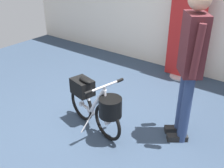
# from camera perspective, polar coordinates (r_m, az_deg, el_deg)

# --- Properties ---
(ground_plane) EXTENTS (7.53, 7.53, 0.00)m
(ground_plane) POSITION_cam_1_polar(r_m,az_deg,el_deg) (3.27, -2.60, -11.00)
(ground_plane) COLOR #2D3D51
(floor_banner_stand) EXTENTS (0.60, 0.36, 1.56)m
(floor_banner_stand) POSITION_cam_1_polar(r_m,az_deg,el_deg) (4.54, 15.54, 9.35)
(floor_banner_stand) COLOR #B7B7BC
(floor_banner_stand) RESTS_ON ground_plane
(folding_bike_foreground) EXTENTS (0.98, 0.52, 0.71)m
(folding_bike_foreground) POSITION_cam_1_polar(r_m,az_deg,el_deg) (3.14, -3.57, -4.17)
(folding_bike_foreground) COLOR black
(folding_bike_foreground) RESTS_ON ground_plane
(visitor_browsing) EXTENTS (0.39, 0.44, 1.72)m
(visitor_browsing) POSITION_cam_1_polar(r_m,az_deg,el_deg) (2.86, 16.68, 5.08)
(visitor_browsing) COLOR navy
(visitor_browsing) RESTS_ON ground_plane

